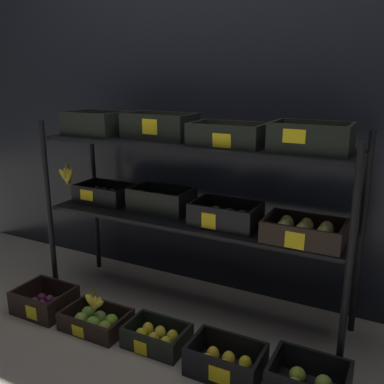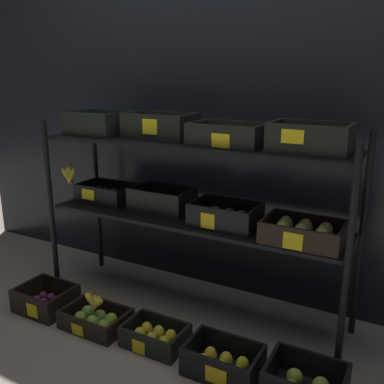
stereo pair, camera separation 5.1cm
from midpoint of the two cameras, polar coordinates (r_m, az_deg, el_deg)
ground_plane at (r=2.59m, az=0.59°, el=-15.27°), size 10.00×10.00×0.00m
storefront_wall at (r=2.59m, az=5.00°, el=12.34°), size 4.10×0.12×2.37m
display_rack at (r=2.28m, az=0.65°, el=1.68°), size 1.83×0.45×1.12m
crate_ground_plum at (r=2.70m, az=-18.22°, el=-13.57°), size 0.31×0.26×0.14m
crate_ground_apple_green at (r=2.47m, az=-12.01°, el=-16.21°), size 0.35×0.24×0.10m
crate_ground_lemon at (r=2.29m, az=-4.25°, el=-18.55°), size 0.31×0.22×0.11m
crate_ground_right_lemon at (r=2.11m, az=4.89°, el=-21.62°), size 0.34×0.23×0.14m
banana_bunch_loose at (r=2.41m, az=-12.23°, el=-13.98°), size 0.14×0.04×0.12m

